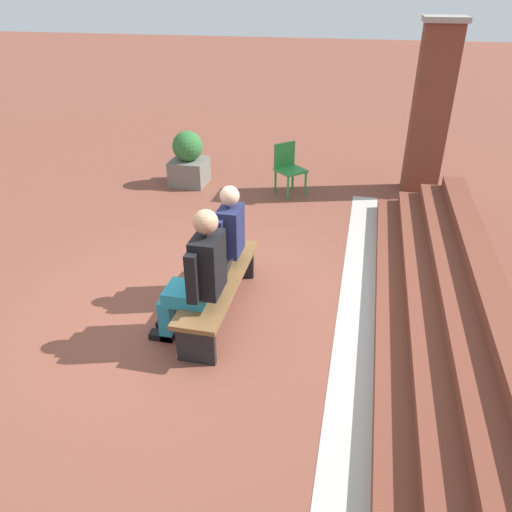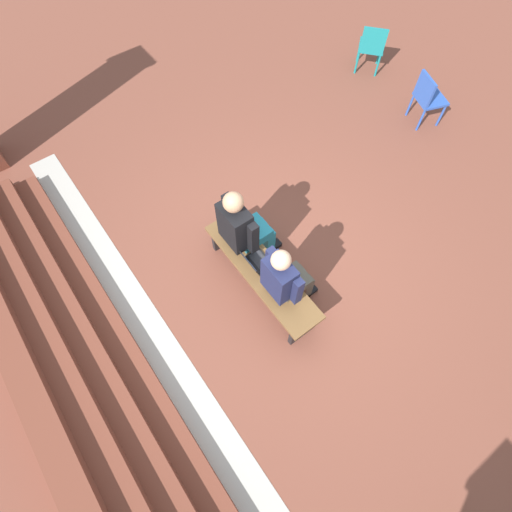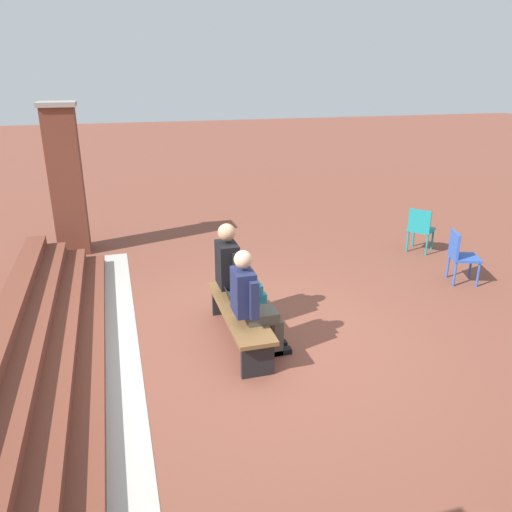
{
  "view_description": "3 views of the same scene",
  "coord_description": "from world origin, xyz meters",
  "views": [
    {
      "loc": [
        4.21,
        1.57,
        3.17
      ],
      "look_at": [
        -0.11,
        0.6,
        0.72
      ],
      "focal_mm": 35.0,
      "sensor_mm": 36.0,
      "label": 1
    },
    {
      "loc": [
        -1.74,
        1.57,
        4.63
      ],
      "look_at": [
        -0.05,
        0.32,
        0.89
      ],
      "focal_mm": 28.0,
      "sensor_mm": 36.0,
      "label": 2
    },
    {
      "loc": [
        -5.43,
        1.57,
        3.2
      ],
      "look_at": [
        0.33,
        -0.09,
        0.98
      ],
      "focal_mm": 35.0,
      "sensor_mm": 36.0,
      "label": 3
    }
  ],
  "objects": [
    {
      "name": "person_student",
      "position": [
        -0.39,
        0.16,
        0.72
      ],
      "size": [
        0.54,
        0.68,
        1.34
      ],
      "color": "#4C473D",
      "rests_on": "ground"
    },
    {
      "name": "laptop",
      "position": [
        0.05,
        0.24,
        0.5
      ],
      "size": [
        0.32,
        0.29,
        0.21
      ],
      "color": "black",
      "rests_on": "bench"
    },
    {
      "name": "ground_plane",
      "position": [
        0.0,
        0.0,
        0.0
      ],
      "size": [
        60.0,
        60.0,
        0.0
      ],
      "primitive_type": "plane",
      "color": "brown"
    },
    {
      "name": "brick_steps",
      "position": [
        -0.04,
        2.62,
        0.22
      ],
      "size": [
        6.64,
        1.2,
        0.6
      ],
      "color": "brown",
      "rests_on": "ground"
    },
    {
      "name": "bench",
      "position": [
        -0.04,
        0.23,
        0.35
      ],
      "size": [
        1.8,
        0.44,
        0.45
      ],
      "color": "brown",
      "rests_on": "ground"
    },
    {
      "name": "person_adult",
      "position": [
        0.41,
        0.15,
        0.75
      ],
      "size": [
        0.59,
        0.74,
        1.42
      ],
      "color": "teal",
      "rests_on": "ground"
    },
    {
      "name": "plastic_chair_near_bench_right",
      "position": [
        0.82,
        -3.62,
        0.48
      ],
      "size": [
        0.54,
        0.54,
        0.84
      ],
      "color": "#2D56B7",
      "rests_on": "ground"
    },
    {
      "name": "concrete_strip",
      "position": [
        -0.04,
        1.67,
        0.0
      ],
      "size": [
        7.44,
        0.4,
        0.01
      ],
      "primitive_type": "cube",
      "color": "#B7B2A8",
      "rests_on": "ground"
    },
    {
      "name": "plastic_chair_foreground",
      "position": [
        2.25,
        -3.84,
        0.48
      ],
      "size": [
        0.59,
        0.59,
        0.84
      ],
      "color": "teal",
      "rests_on": "ground"
    }
  ]
}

